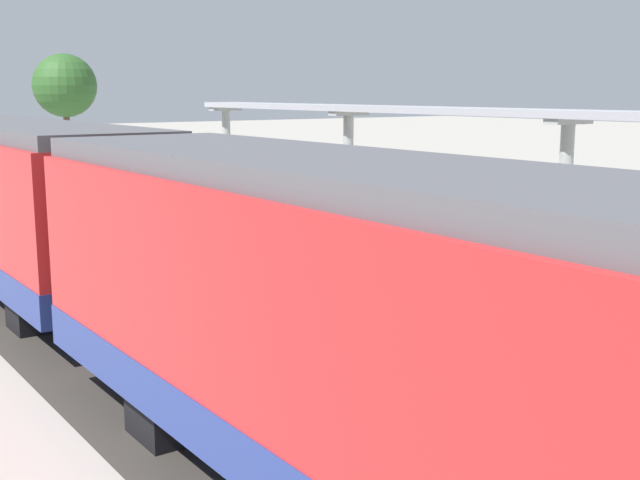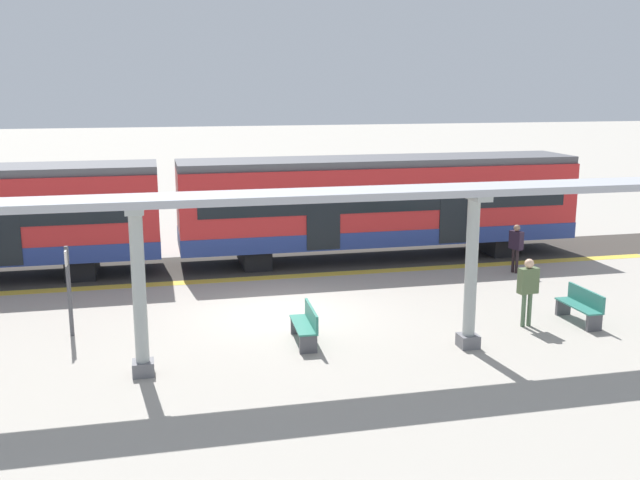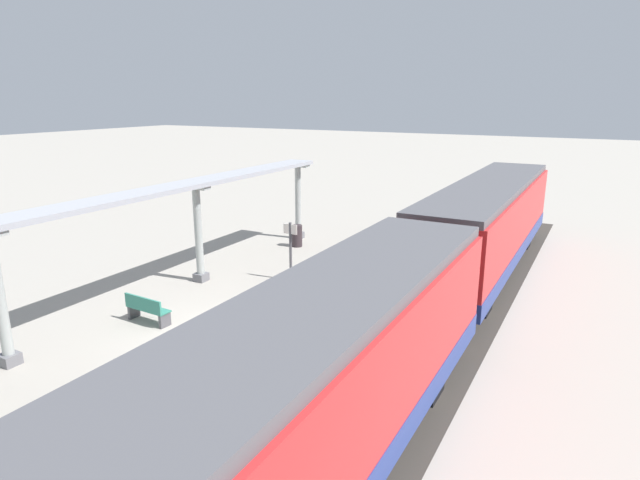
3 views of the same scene
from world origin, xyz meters
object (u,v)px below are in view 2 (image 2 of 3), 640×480
canopy_pillar_second (139,291)px  canopy_pillar_third (471,271)px  train_far_carriage (379,206)px  passenger_waiting_near_edge (516,243)px  bench_mid_platform (581,306)px  bench_near_end (306,325)px  platform_info_sign (69,282)px  passenger_by_the_benches (528,284)px

canopy_pillar_second → canopy_pillar_third: (0.00, 7.26, 0.00)m
train_far_carriage → passenger_waiting_near_edge: bearing=50.6°
train_far_carriage → bench_mid_platform: (7.92, 2.87, -1.39)m
bench_near_end → platform_info_sign: 5.73m
train_far_carriage → canopy_pillar_second: 11.91m
canopy_pillar_third → bench_near_end: canopy_pillar_third is taller
bench_near_end → bench_mid_platform: bearing=89.1°
passenger_by_the_benches → canopy_pillar_second: bearing=-83.6°
canopy_pillar_second → bench_near_end: bearing=106.8°
train_far_carriage → bench_mid_platform: bearing=19.9°
canopy_pillar_second → bench_near_end: canopy_pillar_second is taller
bench_near_end → passenger_waiting_near_edge: (-4.81, 7.84, 0.54)m
bench_mid_platform → passenger_by_the_benches: size_ratio=0.87×
passenger_by_the_benches → platform_info_sign: bearing=-99.4°
canopy_pillar_third → canopy_pillar_second: bearing=-90.0°
canopy_pillar_third → bench_near_end: (-1.11, -3.56, -1.37)m
canopy_pillar_second → passenger_by_the_benches: bearing=96.4°
passenger_waiting_near_edge → canopy_pillar_second: bearing=-62.8°
canopy_pillar_third → bench_mid_platform: canopy_pillar_third is taller
train_far_carriage → canopy_pillar_third: canopy_pillar_third is taller
canopy_pillar_third → passenger_waiting_near_edge: (-5.93, 4.28, -0.83)m
bench_mid_platform → passenger_waiting_near_edge: bearing=171.1°
canopy_pillar_second → bench_near_end: 4.10m
train_far_carriage → canopy_pillar_second: canopy_pillar_second is taller
train_far_carriage → platform_info_sign: size_ratio=6.18×
bench_near_end → passenger_waiting_near_edge: passenger_waiting_near_edge is taller
canopy_pillar_third → platform_info_sign: size_ratio=1.62×
canopy_pillar_third → platform_info_sign: canopy_pillar_third is taller
train_far_carriage → passenger_waiting_near_edge: (2.99, 3.64, -0.85)m
train_far_carriage → passenger_by_the_benches: bearing=9.9°
canopy_pillar_third → passenger_by_the_benches: size_ratio=2.07×
canopy_pillar_second → passenger_by_the_benches: canopy_pillar_second is taller
canopy_pillar_second → passenger_waiting_near_edge: canopy_pillar_second is taller
bench_near_end → passenger_by_the_benches: size_ratio=0.88×
bench_mid_platform → platform_info_sign: size_ratio=0.69×
train_far_carriage → passenger_by_the_benches: train_far_carriage is taller
canopy_pillar_second → canopy_pillar_third: bearing=90.0°
train_far_carriage → platform_info_sign: 11.34m
bench_near_end → bench_mid_platform: same height
canopy_pillar_third → passenger_by_the_benches: canopy_pillar_third is taller
canopy_pillar_second → bench_mid_platform: canopy_pillar_second is taller
bench_mid_platform → passenger_waiting_near_edge: (-4.93, 0.77, 0.54)m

